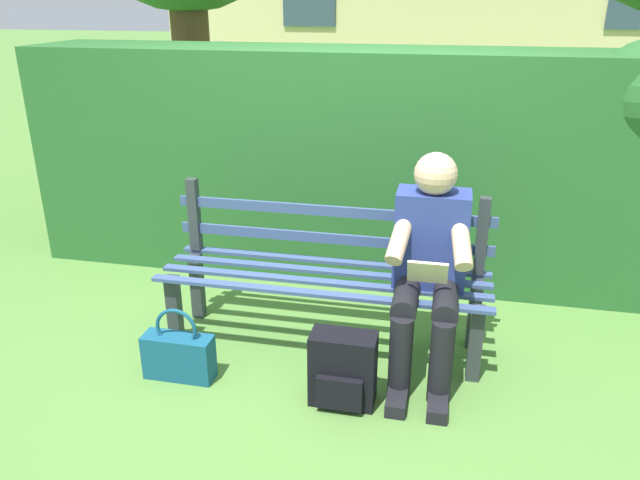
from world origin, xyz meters
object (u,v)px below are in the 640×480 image
Objects in this scene: park_bench at (326,272)px; person_seated at (429,262)px; handbag at (179,355)px; backpack at (343,370)px.

person_seated is (-0.58, 0.16, 0.19)m from park_bench.
person_seated is at bearing 164.02° from park_bench.
park_bench is at bearing -141.44° from handbag.
person_seated is 1.40m from handbag.
backpack is at bearing 178.24° from handbag.
park_bench is 1.57× the size of person_seated.
backpack is (0.37, 0.41, -0.44)m from person_seated.
park_bench is 4.52× the size of handbag.
handbag is (1.26, 0.38, -0.49)m from person_seated.
person_seated is 0.71m from backpack.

